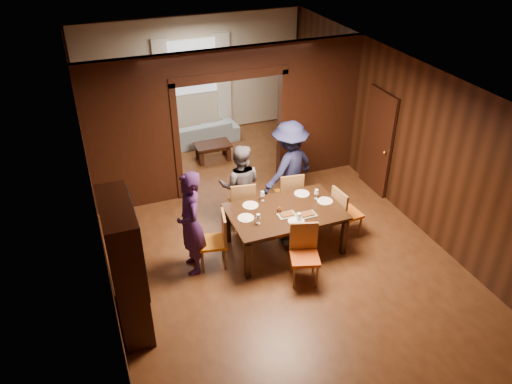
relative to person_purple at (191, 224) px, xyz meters
name	(u,v)px	position (x,y,z in m)	size (l,w,h in m)	color
floor	(260,227)	(1.42, 0.67, -0.89)	(9.00, 9.00, 0.00)	#4C2915
ceiling	(260,75)	(1.42, 0.67, 2.01)	(5.50, 9.00, 0.02)	silver
room_walls	(226,114)	(1.42, 2.56, 0.62)	(5.52, 9.01, 2.90)	black
person_purple	(191,224)	(0.00, 0.00, 0.00)	(0.65, 0.43, 1.78)	#371A4D
person_grey	(240,186)	(1.15, 0.95, -0.09)	(0.77, 0.60, 1.59)	#55545B
person_navy	(289,168)	(2.15, 1.04, 0.03)	(1.19, 0.68, 1.84)	#191C3F
sofa	(199,132)	(1.34, 4.52, -0.62)	(1.87, 0.73, 0.55)	#90AABD
serving_bowl	(290,205)	(1.73, 0.06, -0.09)	(0.34, 0.34, 0.08)	black
dining_table	(285,229)	(1.61, -0.02, -0.51)	(1.89, 1.18, 0.76)	black
coffee_table	(213,152)	(1.39, 3.54, -0.69)	(0.80, 0.50, 0.40)	black
chair_left	(212,241)	(0.32, -0.02, -0.40)	(0.44, 0.44, 0.97)	orange
chair_right	(347,212)	(2.79, -0.07, -0.40)	(0.44, 0.44, 0.97)	orange
chair_far_l	(242,203)	(1.14, 0.87, -0.40)	(0.44, 0.44, 0.97)	orange
chair_far_r	(288,193)	(2.07, 0.87, -0.40)	(0.44, 0.44, 0.97)	orange
chair_near	(305,256)	(1.56, -0.91, -0.40)	(0.44, 0.44, 0.97)	#D24D13
hutch	(126,267)	(-1.11, -0.83, 0.11)	(0.40, 1.20, 2.00)	black
door_right	(378,142)	(4.12, 1.17, 0.16)	(0.06, 0.90, 2.10)	black
window_far	(192,67)	(1.42, 5.11, 0.81)	(1.20, 0.03, 1.30)	silver
curtain_left	(163,90)	(0.67, 5.07, 0.36)	(0.35, 0.06, 2.40)	white
curtain_right	(224,82)	(2.17, 5.07, 0.36)	(0.35, 0.06, 2.40)	white
plate_left	(246,218)	(0.92, 0.01, -0.12)	(0.27, 0.27, 0.01)	white
plate_far_l	(250,205)	(1.12, 0.33, -0.12)	(0.27, 0.27, 0.01)	white
plate_far_r	(302,194)	(2.09, 0.37, -0.12)	(0.27, 0.27, 0.01)	white
plate_right	(325,201)	(2.36, 0.01, -0.12)	(0.27, 0.27, 0.01)	white
plate_near	(296,221)	(1.65, -0.36, -0.12)	(0.27, 0.27, 0.01)	white
platter_a	(287,215)	(1.58, -0.16, -0.11)	(0.30, 0.20, 0.04)	gray
platter_b	(307,214)	(1.89, -0.27, -0.11)	(0.30, 0.20, 0.04)	gray
wineglass_left	(258,219)	(1.05, -0.20, -0.04)	(0.08, 0.08, 0.18)	silver
wineglass_far	(262,196)	(1.37, 0.41, -0.04)	(0.08, 0.08, 0.18)	white
wineglass_right	(316,194)	(2.26, 0.14, -0.04)	(0.08, 0.08, 0.18)	silver
tumbler	(299,217)	(1.69, -0.36, -0.06)	(0.07, 0.07, 0.14)	white
condiment_jar	(279,210)	(1.49, -0.04, -0.07)	(0.08, 0.08, 0.11)	#482510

